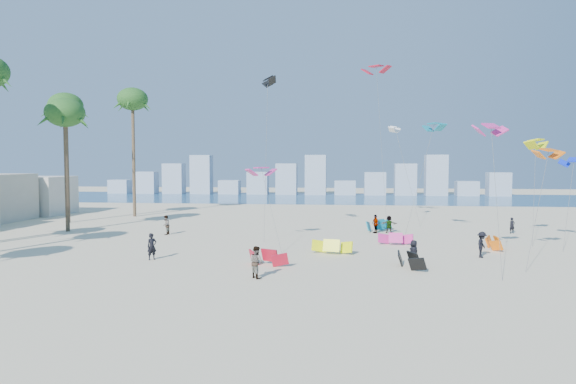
# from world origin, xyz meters

# --- Properties ---
(ground) EXTENTS (220.00, 220.00, 0.00)m
(ground) POSITION_xyz_m (0.00, 0.00, 0.00)
(ground) COLOR beige
(ground) RESTS_ON ground
(ocean) EXTENTS (220.00, 220.00, 0.00)m
(ocean) POSITION_xyz_m (0.00, 72.00, 0.01)
(ocean) COLOR navy
(ocean) RESTS_ON ground
(kitesurfer_near) EXTENTS (0.81, 0.80, 1.88)m
(kitesurfer_near) POSITION_xyz_m (-5.98, 10.00, 0.94)
(kitesurfer_near) COLOR black
(kitesurfer_near) RESTS_ON ground
(kitesurfer_mid) EXTENTS (1.17, 1.17, 1.91)m
(kitesurfer_mid) POSITION_xyz_m (2.32, 5.37, 0.96)
(kitesurfer_mid) COLOR gray
(kitesurfer_mid) RESTS_ON ground
(kitesurfers_far) EXTENTS (33.66, 16.55, 1.88)m
(kitesurfers_far) POSITION_xyz_m (9.71, 19.90, 0.89)
(kitesurfers_far) COLOR black
(kitesurfers_far) RESTS_ON ground
(grounded_kites) EXTENTS (19.16, 20.45, 1.10)m
(grounded_kites) POSITION_xyz_m (10.37, 16.36, 0.49)
(grounded_kites) COLOR #B41227
(grounded_kites) RESTS_ON ground
(flying_kites) EXTENTS (28.39, 28.01, 17.71)m
(flying_kites) POSITION_xyz_m (13.78, 22.25, 10.85)
(flying_kites) COLOR #D9308F
(flying_kites) RESTS_ON ground
(distant_skyline) EXTENTS (85.00, 3.00, 8.40)m
(distant_skyline) POSITION_xyz_m (-1.19, 82.00, 3.09)
(distant_skyline) COLOR #9EADBF
(distant_skyline) RESTS_ON ground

